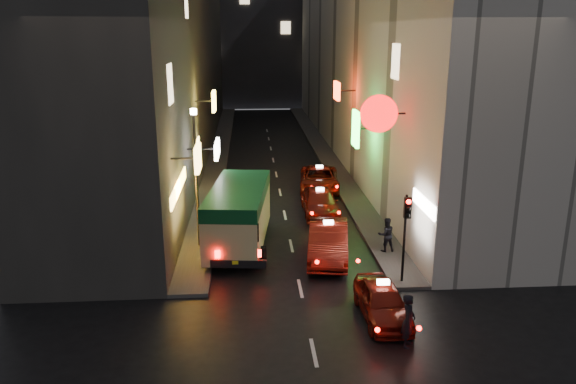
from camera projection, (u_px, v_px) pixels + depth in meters
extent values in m
cube|color=#343230|center=(167.00, 39.00, 43.03)|extent=(6.00, 52.00, 18.00)
cube|color=#F8C256|center=(198.00, 158.00, 22.44)|extent=(0.18, 1.46, 1.03)
cube|color=white|center=(217.00, 149.00, 28.44)|extent=(0.18, 2.34, 0.77)
cube|color=yellow|center=(214.00, 101.00, 33.39)|extent=(0.18, 1.52, 1.21)
cube|color=#F8C256|center=(175.00, 194.00, 23.38)|extent=(0.10, 3.06, 0.55)
cube|color=yellow|center=(180.00, 183.00, 25.16)|extent=(0.10, 3.99, 0.55)
cube|color=#F8C256|center=(197.00, 145.00, 33.52)|extent=(0.10, 3.08, 0.55)
cube|color=#FFE5B2|center=(170.00, 84.00, 22.55)|extent=(0.06, 1.30, 1.60)
cube|color=#FFE5B2|center=(186.00, 2.00, 29.26)|extent=(0.06, 1.30, 1.60)
cube|color=beige|center=(372.00, 39.00, 44.13)|extent=(6.00, 52.00, 18.00)
cylinder|color=#F20A0A|center=(379.00, 114.00, 24.46)|extent=(1.65, 0.18, 1.65)
cube|color=#32FF3D|center=(356.00, 129.00, 30.42)|extent=(0.18, 1.41, 1.94)
cube|color=#FF310C|center=(337.00, 91.00, 35.66)|extent=(0.18, 1.70, 1.13)
cube|color=white|center=(424.00, 204.00, 22.08)|extent=(0.10, 2.75, 0.55)
cube|color=#FFE5B2|center=(396.00, 61.00, 25.93)|extent=(0.06, 1.30, 1.60)
cube|color=#333338|center=(260.00, 20.00, 73.71)|extent=(30.00, 10.00, 22.00)
cube|color=#454240|center=(220.00, 152.00, 45.75)|extent=(1.50, 52.00, 0.15)
cube|color=#454240|center=(323.00, 150.00, 46.33)|extent=(1.50, 52.00, 0.15)
cube|color=#C8B97D|center=(239.00, 214.00, 25.30)|extent=(3.04, 6.81, 2.42)
cube|color=#0D4220|center=(238.00, 194.00, 25.04)|extent=(3.06, 6.83, 0.60)
cube|color=black|center=(239.00, 206.00, 25.55)|extent=(2.77, 4.19, 0.55)
cube|color=black|center=(239.00, 264.00, 22.47)|extent=(2.27, 0.44, 0.33)
cube|color=#FF0A05|center=(217.00, 255.00, 22.23)|extent=(0.20, 0.06, 0.31)
cube|color=#FF0A05|center=(259.00, 253.00, 22.34)|extent=(0.20, 0.06, 0.31)
cylinder|color=black|center=(219.00, 224.00, 27.58)|extent=(0.24, 0.83, 0.83)
cylinder|color=black|center=(263.00, 256.00, 23.68)|extent=(0.24, 0.83, 0.83)
imported|color=maroon|center=(382.00, 298.00, 19.20)|extent=(2.01, 4.65, 1.47)
cube|color=white|center=(383.00, 276.00, 18.97)|extent=(0.42, 0.19, 0.16)
sphere|color=#FF0A05|center=(377.00, 330.00, 17.14)|extent=(0.16, 0.16, 0.16)
sphere|color=#FF0A05|center=(419.00, 328.00, 17.23)|extent=(0.16, 0.16, 0.16)
imported|color=maroon|center=(328.00, 238.00, 24.28)|extent=(3.15, 5.99, 1.82)
cube|color=white|center=(329.00, 217.00, 24.00)|extent=(0.44, 0.24, 0.16)
sphere|color=#FF0A05|center=(317.00, 262.00, 21.72)|extent=(0.16, 0.16, 0.16)
sphere|color=#FF0A05|center=(358.00, 261.00, 21.83)|extent=(0.16, 0.16, 0.16)
imported|color=maroon|center=(320.00, 201.00, 30.19)|extent=(1.99, 4.82, 1.53)
cube|color=white|center=(320.00, 185.00, 29.95)|extent=(0.42, 0.18, 0.16)
sphere|color=#FF0A05|center=(312.00, 213.00, 28.04)|extent=(0.16, 0.16, 0.16)
sphere|color=#FF0A05|center=(339.00, 213.00, 28.14)|extent=(0.16, 0.16, 0.16)
imported|color=maroon|center=(319.00, 177.00, 34.81)|extent=(2.66, 5.39, 1.65)
cube|color=white|center=(320.00, 163.00, 34.56)|extent=(0.44, 0.22, 0.16)
sphere|color=#FF0A05|center=(312.00, 187.00, 32.49)|extent=(0.16, 0.16, 0.16)
sphere|color=#FF0A05|center=(337.00, 187.00, 32.59)|extent=(0.16, 0.16, 0.16)
imported|color=black|center=(409.00, 317.00, 17.42)|extent=(0.62, 0.76, 1.98)
imported|color=black|center=(386.00, 232.00, 24.68)|extent=(0.70, 0.48, 1.74)
cylinder|color=black|center=(404.00, 239.00, 21.46)|extent=(0.10, 0.10, 3.50)
cube|color=black|center=(408.00, 208.00, 20.92)|extent=(0.26, 0.18, 0.80)
sphere|color=#FF0A05|center=(409.00, 202.00, 20.74)|extent=(0.18, 0.18, 0.18)
sphere|color=black|center=(408.00, 209.00, 20.82)|extent=(0.17, 0.17, 0.17)
sphere|color=black|center=(408.00, 216.00, 20.89)|extent=(0.17, 0.17, 0.17)
cylinder|color=black|center=(197.00, 182.00, 24.77)|extent=(0.12, 0.12, 6.00)
cylinder|color=#FFE5BF|center=(193.00, 111.00, 23.91)|extent=(0.28, 0.28, 0.25)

